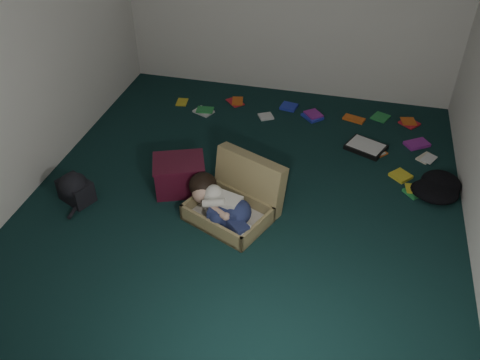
% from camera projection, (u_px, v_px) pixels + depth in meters
% --- Properties ---
extents(floor, '(4.50, 4.50, 0.00)m').
position_uv_depth(floor, '(244.00, 200.00, 4.81)').
color(floor, black).
rests_on(floor, ground).
extents(wall_front, '(4.50, 0.00, 4.50)m').
position_uv_depth(wall_front, '(127.00, 292.00, 2.28)').
color(wall_front, white).
rests_on(wall_front, ground).
extents(wall_left, '(0.00, 4.50, 4.50)m').
position_uv_depth(wall_left, '(20.00, 49.00, 4.39)').
color(wall_left, white).
rests_on(wall_left, ground).
extents(suitcase, '(0.91, 0.90, 0.51)m').
position_uv_depth(suitcase, '(237.00, 199.00, 4.57)').
color(suitcase, '#948251').
rests_on(suitcase, floor).
extents(person, '(0.67, 0.57, 0.32)m').
position_uv_depth(person, '(221.00, 203.00, 4.46)').
color(person, silver).
rests_on(person, suitcase).
extents(maroon_bin, '(0.58, 0.52, 0.33)m').
position_uv_depth(maroon_bin, '(180.00, 175.00, 4.83)').
color(maroon_bin, '#490E20').
rests_on(maroon_bin, floor).
extents(backpack, '(0.48, 0.44, 0.23)m').
position_uv_depth(backpack, '(76.00, 190.00, 4.74)').
color(backpack, black).
rests_on(backpack, floor).
extents(clothing_pile, '(0.51, 0.42, 0.16)m').
position_uv_depth(clothing_pile, '(430.00, 184.00, 4.87)').
color(clothing_pile, black).
rests_on(clothing_pile, floor).
extents(paper_tray, '(0.47, 0.42, 0.05)m').
position_uv_depth(paper_tray, '(366.00, 147.00, 5.46)').
color(paper_tray, black).
rests_on(paper_tray, floor).
extents(book_scatter, '(3.07, 1.55, 0.02)m').
position_uv_depth(book_scatter, '(329.00, 129.00, 5.77)').
color(book_scatter, gold).
rests_on(book_scatter, floor).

